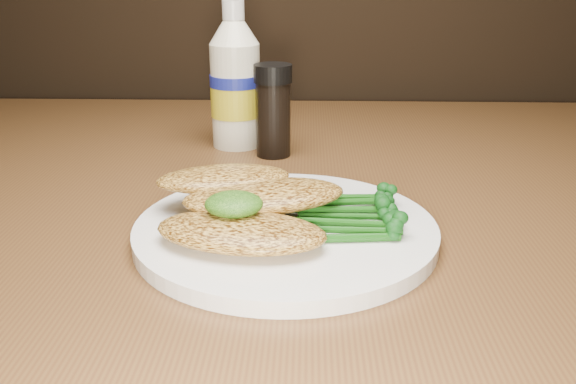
{
  "coord_description": "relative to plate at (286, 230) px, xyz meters",
  "views": [
    {
      "loc": [
        -0.0,
        0.42,
        0.98
      ],
      "look_at": [
        -0.02,
        0.92,
        0.79
      ],
      "focal_mm": 38.72,
      "sensor_mm": 36.0,
      "label": 1
    }
  ],
  "objects": [
    {
      "name": "pesto_front",
      "position": [
        -0.04,
        -0.03,
        0.03
      ],
      "size": [
        0.05,
        0.05,
        0.02
      ],
      "primitive_type": "ellipsoid",
      "rotation": [
        0.0,
        0.0,
        -0.04
      ],
      "color": "black",
      "rests_on": "chicken_front"
    },
    {
      "name": "plate",
      "position": [
        0.0,
        0.0,
        0.0
      ],
      "size": [
        0.26,
        0.26,
        0.01
      ],
      "primitive_type": "cylinder",
      "color": "white",
      "rests_on": "dining_table"
    },
    {
      "name": "mayo_bottle",
      "position": [
        -0.07,
        0.28,
        0.08
      ],
      "size": [
        0.08,
        0.08,
        0.18
      ],
      "primitive_type": null,
      "rotation": [
        0.0,
        0.0,
        0.22
      ],
      "color": "white",
      "rests_on": "dining_table"
    },
    {
      "name": "broccolini_bundle",
      "position": [
        0.05,
        0.0,
        0.02
      ],
      "size": [
        0.14,
        0.12,
        0.02
      ],
      "primitive_type": null,
      "rotation": [
        0.0,
        0.0,
        -0.15
      ],
      "color": "#154C10",
      "rests_on": "plate"
    },
    {
      "name": "chicken_front",
      "position": [
        -0.03,
        -0.04,
        0.02
      ],
      "size": [
        0.15,
        0.1,
        0.02
      ],
      "primitive_type": "ellipsoid",
      "rotation": [
        0.0,
        0.0,
        -0.17
      ],
      "color": "gold",
      "rests_on": "plate"
    },
    {
      "name": "pepper_grinder",
      "position": [
        -0.02,
        0.24,
        0.05
      ],
      "size": [
        0.06,
        0.06,
        0.11
      ],
      "primitive_type": null,
      "rotation": [
        0.0,
        0.0,
        -0.34
      ],
      "color": "black",
      "rests_on": "dining_table"
    },
    {
      "name": "chicken_back",
      "position": [
        -0.06,
        0.04,
        0.03
      ],
      "size": [
        0.13,
        0.09,
        0.02
      ],
      "primitive_type": "ellipsoid",
      "rotation": [
        0.0,
        0.0,
        0.23
      ],
      "color": "gold",
      "rests_on": "plate"
    },
    {
      "name": "chicken_mid",
      "position": [
        -0.02,
        0.01,
        0.03
      ],
      "size": [
        0.16,
        0.11,
        0.02
      ],
      "primitive_type": "ellipsoid",
      "rotation": [
        0.0,
        0.0,
        0.27
      ],
      "color": "gold",
      "rests_on": "plate"
    }
  ]
}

